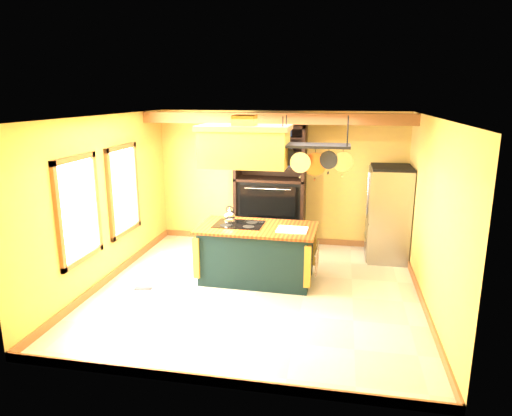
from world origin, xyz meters
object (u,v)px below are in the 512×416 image
(pot_rack, at_px, (315,152))
(refrigerator, at_px, (388,216))
(hutch, at_px, (270,201))
(kitchen_island, at_px, (257,253))
(range_hood, at_px, (245,145))

(pot_rack, distance_m, refrigerator, 2.34)
(pot_rack, distance_m, hutch, 2.37)
(refrigerator, height_order, hutch, hutch)
(refrigerator, bearing_deg, hutch, 171.14)
(kitchen_island, xyz_separation_m, hutch, (-0.06, 1.80, 0.47))
(refrigerator, relative_size, hutch, 0.70)
(kitchen_island, height_order, pot_rack, pot_rack)
(range_hood, distance_m, hutch, 2.23)
(kitchen_island, height_order, range_hood, range_hood)
(pot_rack, bearing_deg, refrigerator, 48.13)
(range_hood, bearing_deg, refrigerator, 31.20)
(kitchen_island, height_order, refrigerator, refrigerator)
(range_hood, height_order, hutch, range_hood)
(kitchen_island, height_order, hutch, hutch)
(kitchen_island, distance_m, range_hood, 1.79)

